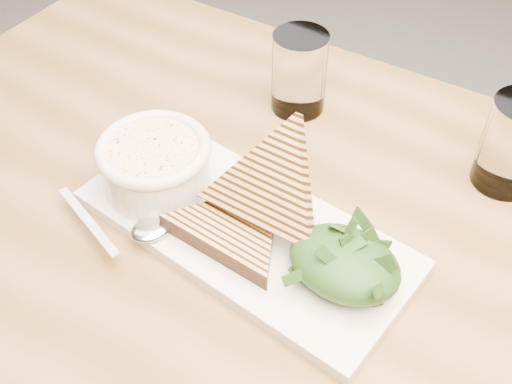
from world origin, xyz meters
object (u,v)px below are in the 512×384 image
Objects in this scene: platter at (246,230)px; glass_near at (299,73)px; table_top at (270,249)px; soup_bowl at (156,169)px.

glass_near reaches higher than platter.
table_top is at bearing 26.94° from platter.
table_top is 10.37× the size of glass_near.
glass_near reaches higher than table_top.
soup_bowl is 0.24m from glass_near.
table_top is at bearing 7.01° from soup_bowl.
glass_near reaches higher than soup_bowl.
soup_bowl is 1.11× the size of glass_near.
soup_bowl is (-0.12, -0.01, 0.03)m from platter.
glass_near is (-0.08, 0.23, 0.05)m from platter.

